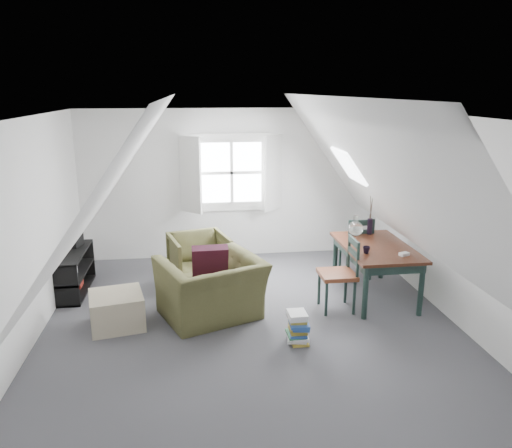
{
  "coord_description": "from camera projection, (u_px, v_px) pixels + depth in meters",
  "views": [
    {
      "loc": [
        -0.67,
        -5.5,
        2.8
      ],
      "look_at": [
        0.13,
        0.6,
        1.13
      ],
      "focal_mm": 35.0,
      "sensor_mm": 36.0,
      "label": 1
    }
  ],
  "objects": [
    {
      "name": "floor",
      "position": [
        252.0,
        326.0,
        6.08
      ],
      "size": [
        5.5,
        5.5,
        0.0
      ],
      "primitive_type": "plane",
      "color": "#46464B",
      "rests_on": "ground"
    },
    {
      "name": "ceiling",
      "position": [
        251.0,
        117.0,
        5.43
      ],
      "size": [
        5.5,
        5.5,
        0.0
      ],
      "primitive_type": "plane",
      "rotation": [
        3.14,
        0.0,
        0.0
      ],
      "color": "white",
      "rests_on": "wall_back"
    },
    {
      "name": "wall_back",
      "position": [
        232.0,
        184.0,
        8.38
      ],
      "size": [
        5.0,
        0.0,
        5.0
      ],
      "primitive_type": "plane",
      "rotation": [
        1.57,
        0.0,
        0.0
      ],
      "color": "white",
      "rests_on": "ground"
    },
    {
      "name": "wall_front",
      "position": [
        305.0,
        345.0,
        3.12
      ],
      "size": [
        5.0,
        0.0,
        5.0
      ],
      "primitive_type": "plane",
      "rotation": [
        -1.57,
        0.0,
        0.0
      ],
      "color": "white",
      "rests_on": "ground"
    },
    {
      "name": "wall_left",
      "position": [
        24.0,
        236.0,
        5.44
      ],
      "size": [
        0.0,
        5.5,
        5.5
      ],
      "primitive_type": "plane",
      "rotation": [
        1.57,
        0.0,
        1.57
      ],
      "color": "white",
      "rests_on": "ground"
    },
    {
      "name": "wall_right",
      "position": [
        455.0,
        221.0,
        6.07
      ],
      "size": [
        0.0,
        5.5,
        5.5
      ],
      "primitive_type": "plane",
      "rotation": [
        1.57,
        0.0,
        -1.57
      ],
      "color": "white",
      "rests_on": "ground"
    },
    {
      "name": "slope_left",
      "position": [
        110.0,
        186.0,
        5.42
      ],
      "size": [
        3.19,
        5.5,
        4.48
      ],
      "primitive_type": "plane",
      "rotation": [
        0.0,
        2.19,
        0.0
      ],
      "color": "white",
      "rests_on": "wall_left"
    },
    {
      "name": "slope_right",
      "position": [
        383.0,
        180.0,
        5.81
      ],
      "size": [
        3.19,
        5.5,
        4.48
      ],
      "primitive_type": "plane",
      "rotation": [
        0.0,
        -2.19,
        0.0
      ],
      "color": "white",
      "rests_on": "wall_right"
    },
    {
      "name": "dormer_window",
      "position": [
        232.0,
        173.0,
        8.26
      ],
      "size": [
        1.71,
        0.35,
        1.3
      ],
      "color": "white",
      "rests_on": "wall_back"
    },
    {
      "name": "skylight",
      "position": [
        349.0,
        166.0,
        7.06
      ],
      "size": [
        0.35,
        0.75,
        0.47
      ],
      "primitive_type": "cube",
      "rotation": [
        0.0,
        0.95,
        0.0
      ],
      "color": "white",
      "rests_on": "slope_right"
    },
    {
      "name": "armchair_near",
      "position": [
        212.0,
        317.0,
        6.33
      ],
      "size": [
        1.49,
        1.4,
        0.77
      ],
      "primitive_type": "imported",
      "rotation": [
        0.0,
        0.0,
        3.53
      ],
      "color": "#4B4A27",
      "rests_on": "floor"
    },
    {
      "name": "armchair_far",
      "position": [
        200.0,
        283.0,
        7.44
      ],
      "size": [
        0.98,
        1.0,
        0.75
      ],
      "primitive_type": "imported",
      "rotation": [
        0.0,
        0.0,
        0.25
      ],
      "color": "#4B4A27",
      "rests_on": "floor"
    },
    {
      "name": "throw_pillow",
      "position": [
        210.0,
        262.0,
        6.3
      ],
      "size": [
        0.46,
        0.28,
        0.47
      ],
      "primitive_type": "cube",
      "rotation": [
        0.31,
        0.0,
        0.03
      ],
      "color": "#3C1022",
      "rests_on": "armchair_near"
    },
    {
      "name": "ottoman",
      "position": [
        117.0,
        310.0,
        6.05
      ],
      "size": [
        0.73,
        0.73,
        0.41
      ],
      "primitive_type": "cube",
      "rotation": [
        0.0,
        0.0,
        0.21
      ],
      "color": "tan",
      "rests_on": "floor"
    },
    {
      "name": "dining_table",
      "position": [
        376.0,
        252.0,
        6.8
      ],
      "size": [
        0.89,
        1.48,
        0.74
      ],
      "rotation": [
        0.0,
        0.0,
        0.0
      ],
      "color": "#37180E",
      "rests_on": "floor"
    },
    {
      "name": "demijohn",
      "position": [
        355.0,
        228.0,
        7.15
      ],
      "size": [
        0.22,
        0.22,
        0.31
      ],
      "rotation": [
        0.0,
        0.0,
        -0.05
      ],
      "color": "silver",
      "rests_on": "dining_table"
    },
    {
      "name": "vase_twigs",
      "position": [
        370.0,
        225.0,
        7.28
      ],
      "size": [
        0.07,
        0.08,
        0.58
      ],
      "rotation": [
        0.0,
        0.0,
        -0.14
      ],
      "color": "black",
      "rests_on": "dining_table"
    },
    {
      "name": "cup",
      "position": [
        366.0,
        253.0,
        6.45
      ],
      "size": [
        0.11,
        0.11,
        0.09
      ],
      "primitive_type": "imported",
      "rotation": [
        0.0,
        0.0,
        0.15
      ],
      "color": "black",
      "rests_on": "dining_table"
    },
    {
      "name": "paper_box",
      "position": [
        404.0,
        254.0,
        6.36
      ],
      "size": [
        0.14,
        0.11,
        0.04
      ],
      "primitive_type": "cube",
      "rotation": [
        0.0,
        0.0,
        0.35
      ],
      "color": "white",
      "rests_on": "dining_table"
    },
    {
      "name": "dining_chair_far",
      "position": [
        357.0,
        246.0,
        7.55
      ],
      "size": [
        0.45,
        0.45,
        0.96
      ],
      "rotation": [
        0.0,
        0.0,
        3.16
      ],
      "color": "maroon",
      "rests_on": "floor"
    },
    {
      "name": "dining_chair_near",
      "position": [
        340.0,
        273.0,
        6.44
      ],
      "size": [
        0.45,
        0.45,
        0.96
      ],
      "rotation": [
        0.0,
        0.0,
        -1.85
      ],
      "color": "maroon",
      "rests_on": "floor"
    },
    {
      "name": "media_shelf",
      "position": [
        72.0,
        274.0,
        7.04
      ],
      "size": [
        0.39,
        1.16,
        0.59
      ],
      "rotation": [
        0.0,
        0.0,
        0.07
      ],
      "color": "black",
      "rests_on": "floor"
    },
    {
      "name": "electronics_box",
      "position": [
        74.0,
        241.0,
        7.21
      ],
      "size": [
        0.24,
        0.28,
        0.2
      ],
      "primitive_type": "cube",
      "rotation": [
        0.0,
        0.0,
        -0.28
      ],
      "color": "black",
      "rests_on": "media_shelf"
    },
    {
      "name": "magazine_stack",
      "position": [
        298.0,
        328.0,
        5.66
      ],
      "size": [
        0.27,
        0.32,
        0.36
      ],
      "rotation": [
        0.0,
        0.0,
        -0.06
      ],
      "color": "#B29933",
      "rests_on": "floor"
    }
  ]
}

